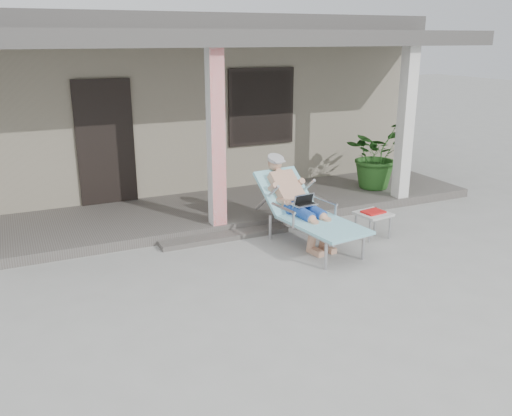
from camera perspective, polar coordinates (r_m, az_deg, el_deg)
name	(u,v)px	position (r m, az deg, el deg)	size (l,w,h in m)	color
ground	(282,288)	(6.62, 2.73, -8.39)	(60.00, 60.00, 0.00)	#9E9E99
house	(144,97)	(12.15, -11.68, 11.39)	(10.40, 5.40, 3.30)	gray
porch_deck	(200,212)	(9.17, -5.93, -0.46)	(10.00, 2.00, 0.15)	#605B56
porch_overhang	(196,44)	(8.67, -6.38, 16.75)	(10.00, 2.30, 2.85)	silver
porch_step	(225,236)	(8.16, -3.27, -2.98)	(2.00, 0.30, 0.07)	#605B56
lounger	(302,190)	(7.80, 4.91, 1.87)	(0.98, 2.04, 1.29)	#B7B7BC
side_table	(373,215)	(8.32, 12.22, -0.72)	(0.51, 0.51, 0.41)	beige
potted_palm	(375,154)	(10.49, 12.47, 5.53)	(1.14, 0.99, 1.27)	#26591E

